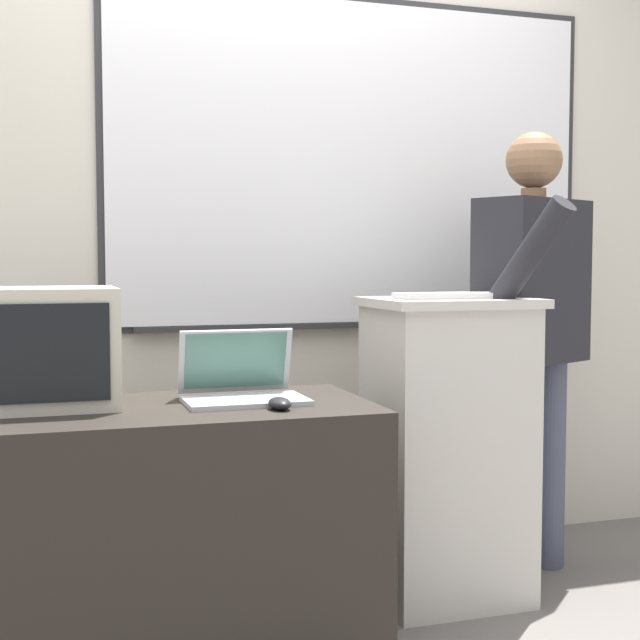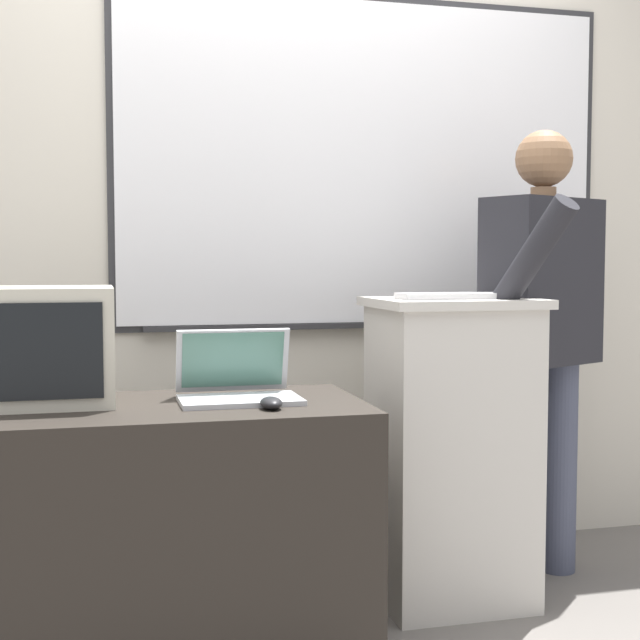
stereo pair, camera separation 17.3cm
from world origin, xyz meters
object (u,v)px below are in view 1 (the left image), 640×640
person_presenter (532,321)px  laptop (241,382)px  lectern_podium (447,448)px  computer_mouse_by_laptop (280,403)px  wireless_keyboard (453,296)px  crt_monitor (53,347)px  side_desk (181,535)px

person_presenter → laptop: bearing=169.2°
lectern_podium → person_presenter: 0.58m
person_presenter → computer_mouse_by_laptop: 1.20m
computer_mouse_by_laptop → person_presenter: bearing=24.0°
lectern_podium → wireless_keyboard: (-0.01, -0.06, 0.52)m
computer_mouse_by_laptop → crt_monitor: crt_monitor is taller
computer_mouse_by_laptop → crt_monitor: bearing=156.9°
lectern_podium → crt_monitor: bearing=-174.6°
person_presenter → computer_mouse_by_laptop: person_presenter is taller
lectern_podium → crt_monitor: 1.35m
lectern_podium → laptop: size_ratio=2.96×
lectern_podium → computer_mouse_by_laptop: size_ratio=10.30×
lectern_podium → side_desk: bearing=-166.5°
crt_monitor → side_desk: bearing=-17.0°
side_desk → person_presenter: 1.49m
side_desk → laptop: (0.19, 0.04, 0.43)m
person_presenter → crt_monitor: 1.69m
laptop → lectern_podium: bearing=13.5°
laptop → computer_mouse_by_laptop: bearing=-71.1°
side_desk → wireless_keyboard: wireless_keyboard is taller
wireless_keyboard → computer_mouse_by_laptop: (-0.68, -0.32, -0.28)m
laptop → wireless_keyboard: size_ratio=0.90×
lectern_podium → side_desk: size_ratio=0.95×
side_desk → crt_monitor: bearing=163.0°
person_presenter → laptop: 1.19m
laptop → side_desk: bearing=-166.6°
side_desk → crt_monitor: 0.65m
person_presenter → wireless_keyboard: 0.45m
person_presenter → wireless_keyboard: bearing=177.4°
person_presenter → crt_monitor: size_ratio=4.62×
crt_monitor → lectern_podium: bearing=5.4°
lectern_podium → wireless_keyboard: size_ratio=2.67×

